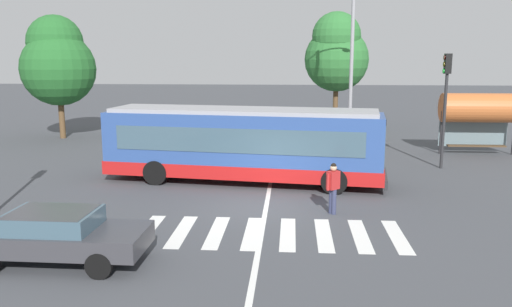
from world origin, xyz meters
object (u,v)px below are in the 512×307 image
parked_car_red (340,130)px  foreground_sedan (56,234)px  background_tree_left (57,61)px  twin_arm_street_lamp (352,36)px  parked_car_teal (210,129)px  pedestrian_crossing_street (333,185)px  city_transit_bus (243,144)px  parked_car_charcoal (167,128)px  parked_car_champagne (254,129)px  traffic_light_far_corner (446,93)px  background_tree_right (337,53)px  bus_stop_shelter (479,109)px  parked_car_white (297,129)px

parked_car_red → foreground_sedan: bearing=-114.4°
background_tree_left → twin_arm_street_lamp: bearing=-9.4°
parked_car_teal → parked_car_red: size_ratio=1.00×
parked_car_teal → pedestrian_crossing_street: bearing=-66.4°
city_transit_bus → parked_car_charcoal: size_ratio=2.60×
parked_car_champagne → traffic_light_far_corner: 12.12m
city_transit_bus → traffic_light_far_corner: 9.75m
foreground_sedan → parked_car_teal: bearing=87.5°
pedestrian_crossing_street → twin_arm_street_lamp: 13.48m
city_transit_bus → background_tree_right: (5.05, 16.45, 3.82)m
foreground_sedan → parked_car_red: bearing=65.6°
bus_stop_shelter → background_tree_left: 24.97m
parked_car_red → bus_stop_shelter: bus_stop_shelter is taller
parked_car_charcoal → parked_car_white: 8.09m
city_transit_bus → parked_car_teal: (-3.04, 10.39, -0.82)m
parked_car_charcoal → parked_car_champagne: bearing=-0.4°
parked_car_teal → city_transit_bus: bearing=-73.7°
traffic_light_far_corner → parked_car_red: bearing=119.4°
traffic_light_far_corner → background_tree_right: size_ratio=0.64×
parked_car_teal → traffic_light_far_corner: bearing=-30.5°
traffic_light_far_corner → parked_car_teal: bearing=149.5°
parked_car_charcoal → parked_car_champagne: (5.40, -0.03, 0.00)m
twin_arm_street_lamp → traffic_light_far_corner: bearing=-51.3°
bus_stop_shelter → parked_car_red: bearing=154.0°
pedestrian_crossing_street → foreground_sedan: pedestrian_crossing_street is taller
pedestrian_crossing_street → bus_stop_shelter: bearing=53.3°
parked_car_white → background_tree_right: 7.88m
pedestrian_crossing_street → background_tree_right: bearing=85.3°
twin_arm_street_lamp → pedestrian_crossing_street: bearing=-98.4°
pedestrian_crossing_street → parked_car_champagne: bearing=104.2°
foreground_sedan → parked_car_white: 20.54m
city_transit_bus → foreground_sedan: (-3.88, -8.89, -0.82)m
parked_car_charcoal → bus_stop_shelter: 18.02m
foreground_sedan → background_tree_left: (-8.83, 19.88, 4.09)m
parked_car_red → background_tree_left: bearing=178.4°
city_transit_bus → twin_arm_street_lamp: twin_arm_street_lamp is taller
traffic_light_far_corner → twin_arm_street_lamp: size_ratio=0.51×
parked_car_champagne → parked_car_white: bearing=3.1°
parked_car_champagne → background_tree_left: background_tree_left is taller
pedestrian_crossing_street → foreground_sedan: (-7.25, -4.66, -0.20)m
parked_car_champagne → twin_arm_street_lamp: bearing=-24.3°
parked_car_white → background_tree_right: background_tree_right is taller
pedestrian_crossing_street → background_tree_left: bearing=136.6°
foreground_sedan → parked_car_white: bearing=72.5°
bus_stop_shelter → background_tree_left: bearing=171.0°
traffic_light_far_corner → background_tree_right: background_tree_right is taller
bus_stop_shelter → background_tree_right: 11.91m
parked_car_white → bus_stop_shelter: 10.30m
foreground_sedan → parked_car_charcoal: 19.57m
background_tree_left → background_tree_right: (17.76, 5.45, 0.55)m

